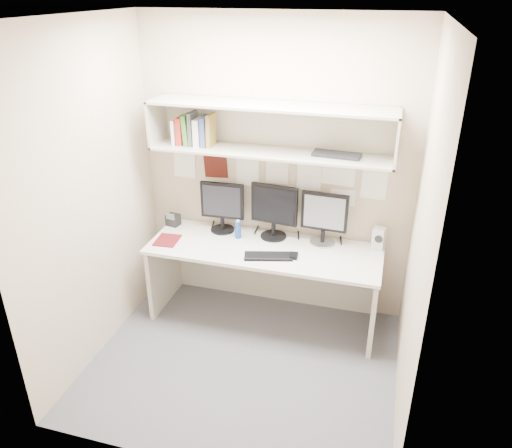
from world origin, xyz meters
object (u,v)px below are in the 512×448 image
(monitor_right, at_px, (324,216))
(desk_phone, at_px, (173,220))
(maroon_notebook, at_px, (167,240))
(monitor_left, at_px, (222,205))
(speaker, at_px, (379,238))
(desk, at_px, (264,283))
(monitor_center, at_px, (274,209))
(keyboard, at_px, (268,256))

(monitor_right, distance_m, desk_phone, 1.42)
(maroon_notebook, bearing_deg, monitor_right, 10.10)
(monitor_left, xyz_separation_m, maroon_notebook, (-0.40, -0.34, -0.25))
(speaker, distance_m, desk_phone, 1.88)
(desk, distance_m, monitor_right, 0.81)
(monitor_left, distance_m, speaker, 1.40)
(monitor_left, relative_size, speaker, 2.36)
(monitor_right, relative_size, maroon_notebook, 1.97)
(desk_phone, bearing_deg, monitor_left, 13.63)
(monitor_center, relative_size, speaker, 2.51)
(monitor_center, xyz_separation_m, maroon_notebook, (-0.88, -0.34, -0.26))
(monitor_left, height_order, keyboard, monitor_left)
(desk, height_order, monitor_left, monitor_left)
(monitor_center, xyz_separation_m, keyboard, (0.05, -0.38, -0.26))
(monitor_center, xyz_separation_m, monitor_right, (0.44, 0.00, -0.01))
(monitor_left, height_order, desk_phone, monitor_left)
(monitor_right, bearing_deg, monitor_center, -176.70)
(keyboard, bearing_deg, monitor_left, 129.47)
(desk, distance_m, maroon_notebook, 0.94)
(monitor_center, relative_size, monitor_right, 1.05)
(desk_phone, bearing_deg, monitor_right, 11.33)
(monitor_left, relative_size, monitor_center, 0.94)
(desk, height_order, monitor_right, monitor_right)
(desk, distance_m, monitor_center, 0.67)
(monitor_center, height_order, monitor_right, monitor_center)
(keyboard, bearing_deg, monitor_right, 29.47)
(monitor_left, relative_size, desk_phone, 3.30)
(monitor_center, bearing_deg, monitor_left, -173.72)
(monitor_center, distance_m, maroon_notebook, 0.98)
(speaker, xyz_separation_m, maroon_notebook, (-1.79, -0.36, -0.09))
(keyboard, bearing_deg, desk_phone, 146.02)
(monitor_right, xyz_separation_m, maroon_notebook, (-1.32, -0.34, -0.25))
(desk_phone, bearing_deg, desk, -1.35)
(desk_phone, bearing_deg, maroon_notebook, -65.25)
(keyboard, distance_m, desk_phone, 1.07)
(speaker, bearing_deg, maroon_notebook, -157.16)
(keyboard, distance_m, maroon_notebook, 0.93)
(monitor_left, height_order, monitor_right, monitor_right)
(monitor_left, height_order, speaker, monitor_left)
(speaker, relative_size, desk_phone, 1.40)
(monitor_center, distance_m, monitor_right, 0.44)
(monitor_left, distance_m, keyboard, 0.70)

